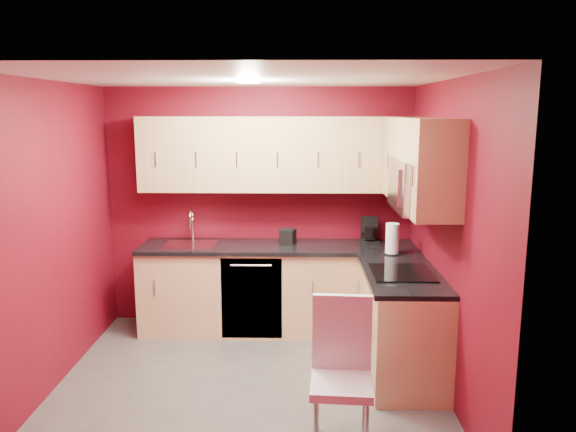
{
  "coord_description": "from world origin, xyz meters",
  "views": [
    {
      "loc": [
        0.41,
        -4.36,
        2.25
      ],
      "look_at": [
        0.32,
        0.55,
        1.33
      ],
      "focal_mm": 35.0,
      "sensor_mm": 36.0,
      "label": 1
    }
  ],
  "objects_px": {
    "sink": "(190,241)",
    "paper_towel": "(392,239)",
    "coffee_maker": "(370,230)",
    "dining_chair": "(341,376)",
    "microwave": "(419,185)",
    "napkin_holder": "(288,237)"
  },
  "relations": [
    {
      "from": "microwave",
      "to": "paper_towel",
      "type": "relative_size",
      "value": 2.57
    },
    {
      "from": "microwave",
      "to": "coffee_maker",
      "type": "distance_m",
      "value": 1.29
    },
    {
      "from": "microwave",
      "to": "napkin_holder",
      "type": "xyz_separation_m",
      "value": [
        -1.09,
        1.04,
        -0.67
      ]
    },
    {
      "from": "coffee_maker",
      "to": "dining_chair",
      "type": "distance_m",
      "value": 2.28
    },
    {
      "from": "dining_chair",
      "to": "coffee_maker",
      "type": "bearing_deg",
      "value": 82.32
    },
    {
      "from": "dining_chair",
      "to": "microwave",
      "type": "bearing_deg",
      "value": 61.15
    },
    {
      "from": "microwave",
      "to": "dining_chair",
      "type": "distance_m",
      "value": 1.72
    },
    {
      "from": "sink",
      "to": "dining_chair",
      "type": "distance_m",
      "value": 2.54
    },
    {
      "from": "paper_towel",
      "to": "dining_chair",
      "type": "distance_m",
      "value": 1.9
    },
    {
      "from": "coffee_maker",
      "to": "microwave",
      "type": "bearing_deg",
      "value": -86.35
    },
    {
      "from": "microwave",
      "to": "coffee_maker",
      "type": "relative_size",
      "value": 2.85
    },
    {
      "from": "paper_towel",
      "to": "dining_chair",
      "type": "xyz_separation_m",
      "value": [
        -0.6,
        -1.72,
        -0.55
      ]
    },
    {
      "from": "sink",
      "to": "napkin_holder",
      "type": "relative_size",
      "value": 3.37
    },
    {
      "from": "microwave",
      "to": "sink",
      "type": "relative_size",
      "value": 1.46
    },
    {
      "from": "coffee_maker",
      "to": "paper_towel",
      "type": "xyz_separation_m",
      "value": [
        0.15,
        -0.45,
        0.01
      ]
    },
    {
      "from": "sink",
      "to": "paper_towel",
      "type": "distance_m",
      "value": 2.04
    },
    {
      "from": "coffee_maker",
      "to": "napkin_holder",
      "type": "height_order",
      "value": "coffee_maker"
    },
    {
      "from": "sink",
      "to": "paper_towel",
      "type": "xyz_separation_m",
      "value": [
        2.0,
        -0.35,
        0.11
      ]
    },
    {
      "from": "microwave",
      "to": "sink",
      "type": "height_order",
      "value": "microwave"
    },
    {
      "from": "microwave",
      "to": "sink",
      "type": "distance_m",
      "value": 2.43
    },
    {
      "from": "microwave",
      "to": "dining_chair",
      "type": "bearing_deg",
      "value": -122.95
    },
    {
      "from": "napkin_holder",
      "to": "sink",
      "type": "bearing_deg",
      "value": -177.73
    }
  ]
}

